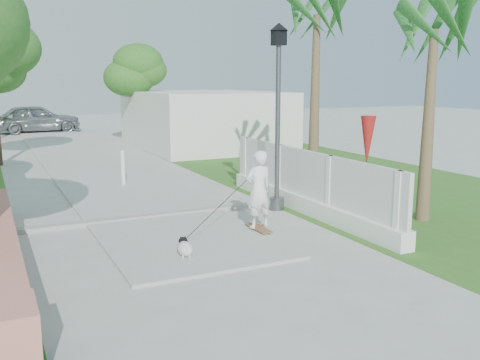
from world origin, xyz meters
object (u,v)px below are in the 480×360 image
street_lamp (278,110)px  bollard (123,167)px  parked_car (37,119)px  patio_umbrella (367,142)px  dog (185,248)px  skateboarder (227,204)px

street_lamp → bollard: street_lamp is taller
street_lamp → parked_car: bearing=98.4°
street_lamp → parked_car: size_ratio=0.89×
patio_umbrella → parked_car: bearing=102.4°
dog → skateboarder: bearing=40.1°
street_lamp → patio_umbrella: street_lamp is taller
bollard → dog: 7.04m
bollard → dog: bollard is taller
dog → bollard: bearing=94.7°
bollard → patio_umbrella: patio_umbrella is taller
street_lamp → skateboarder: street_lamp is taller
bollard → dog: (-0.59, -7.00, -0.38)m
street_lamp → patio_umbrella: (1.90, -1.00, -0.74)m
skateboarder → dog: (-1.12, -0.66, -0.54)m
bollard → patio_umbrella: 7.25m
street_lamp → patio_umbrella: 2.27m
patio_umbrella → parked_car: 24.87m
parked_car → bollard: bearing=179.1°
bollard → skateboarder: bearing=-85.2°
skateboarder → dog: size_ratio=4.13×
skateboarder → patio_umbrella: bearing=-173.2°
parked_car → skateboarder: bearing=179.8°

